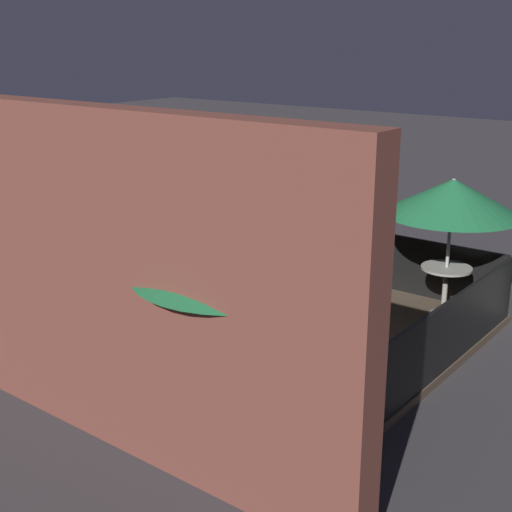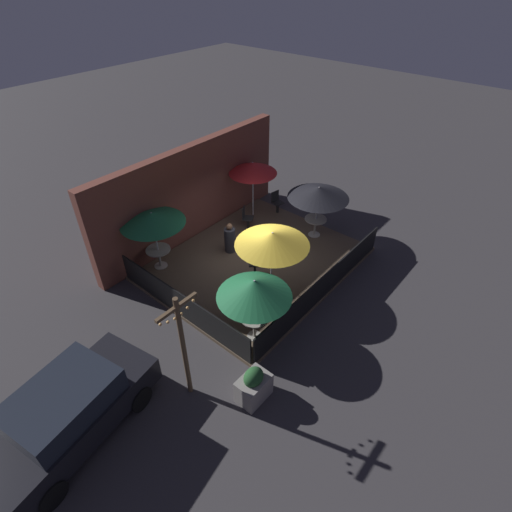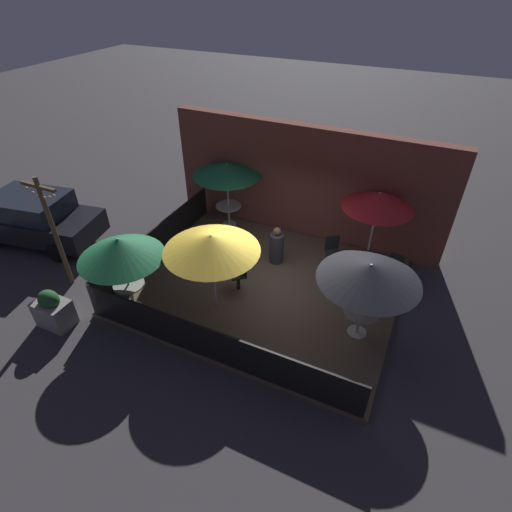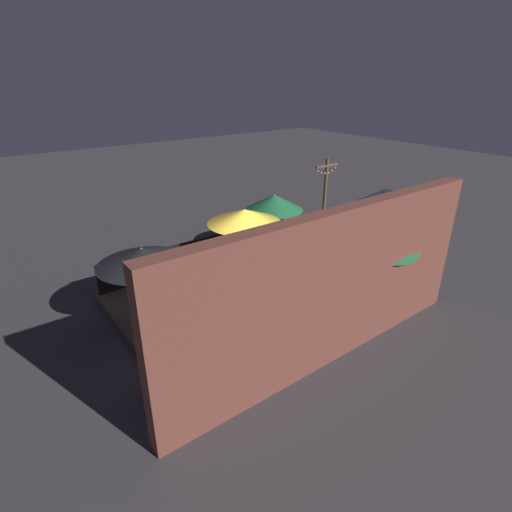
% 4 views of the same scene
% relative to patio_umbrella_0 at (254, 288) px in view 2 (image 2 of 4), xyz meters
% --- Properties ---
extents(ground_plane, '(60.00, 60.00, 0.00)m').
position_rel_patio_umbrella_0_xyz_m(ground_plane, '(2.66, 2.20, -1.97)').
color(ground_plane, '#383538').
extents(patio_deck, '(6.99, 5.68, 0.12)m').
position_rel_patio_umbrella_0_xyz_m(patio_deck, '(2.66, 2.20, -1.91)').
color(patio_deck, brown).
rests_on(patio_deck, ground_plane).
extents(building_wall, '(8.59, 0.36, 3.60)m').
position_rel_patio_umbrella_0_xyz_m(building_wall, '(2.66, 5.27, -0.18)').
color(building_wall, brown).
rests_on(building_wall, ground_plane).
extents(fence_front, '(6.79, 0.05, 0.95)m').
position_rel_patio_umbrella_0_xyz_m(fence_front, '(2.66, -0.60, -1.38)').
color(fence_front, black).
rests_on(fence_front, patio_deck).
extents(fence_side_left, '(0.05, 5.48, 0.95)m').
position_rel_patio_umbrella_0_xyz_m(fence_side_left, '(-0.79, 2.20, -1.38)').
color(fence_side_left, black).
rests_on(fence_side_left, patio_deck).
extents(patio_umbrella_0, '(2.02, 2.02, 2.12)m').
position_rel_patio_umbrella_0_xyz_m(patio_umbrella_0, '(0.00, 0.00, 0.00)').
color(patio_umbrella_0, '#B2B2B7').
rests_on(patio_umbrella_0, patio_deck).
extents(patio_umbrella_1, '(2.13, 2.13, 2.18)m').
position_rel_patio_umbrella_0_xyz_m(patio_umbrella_1, '(0.33, 4.58, 0.13)').
color(patio_umbrella_1, '#B2B2B7').
rests_on(patio_umbrella_1, patio_deck).
extents(patio_umbrella_2, '(2.25, 2.25, 2.06)m').
position_rel_patio_umbrella_0_xyz_m(patio_umbrella_2, '(5.40, 1.55, -0.00)').
color(patio_umbrella_2, '#B2B2B7').
rests_on(patio_umbrella_2, patio_deck).
extents(patio_umbrella_3, '(2.28, 2.28, 2.20)m').
position_rel_patio_umbrella_0_xyz_m(patio_umbrella_3, '(1.90, 0.92, 0.13)').
color(patio_umbrella_3, '#B2B2B7').
rests_on(patio_umbrella_3, patio_deck).
extents(patio_umbrella_4, '(1.90, 1.90, 2.34)m').
position_rel_patio_umbrella_0_xyz_m(patio_umbrella_4, '(5.00, 4.32, 0.26)').
color(patio_umbrella_4, '#B2B2B7').
rests_on(patio_umbrella_4, patio_deck).
extents(dining_table_0, '(0.76, 0.76, 0.78)m').
position_rel_patio_umbrella_0_xyz_m(dining_table_0, '(0.00, 0.00, -1.25)').
color(dining_table_0, '#9E998E').
rests_on(dining_table_0, patio_deck).
extents(dining_table_1, '(0.84, 0.84, 0.72)m').
position_rel_patio_umbrella_0_xyz_m(dining_table_1, '(0.33, 4.58, -1.28)').
color(dining_table_1, '#9E998E').
rests_on(dining_table_1, patio_deck).
extents(dining_table_2, '(0.83, 0.83, 0.74)m').
position_rel_patio_umbrella_0_xyz_m(dining_table_2, '(5.40, 1.55, -1.27)').
color(dining_table_2, '#9E998E').
rests_on(dining_table_2, patio_deck).
extents(patio_chair_0, '(0.55, 0.55, 0.92)m').
position_rel_patio_umbrella_0_xyz_m(patio_chair_0, '(4.07, 3.87, -1.35)').
color(patio_chair_0, black).
rests_on(patio_chair_0, patio_deck).
extents(patio_chair_1, '(0.56, 0.56, 0.95)m').
position_rel_patio_umbrella_0_xyz_m(patio_chair_1, '(2.16, 1.81, -1.33)').
color(patio_chair_1, black).
rests_on(patio_chair_1, patio_deck).
extents(patio_chair_2, '(0.47, 0.47, 0.93)m').
position_rel_patio_umbrella_0_xyz_m(patio_chair_2, '(5.80, 3.72, -1.35)').
color(patio_chair_2, black).
rests_on(patio_chair_2, patio_deck).
extents(patron_0, '(0.56, 0.56, 1.17)m').
position_rel_patio_umbrella_0_xyz_m(patron_0, '(2.56, 3.34, -1.34)').
color(patron_0, '#333338').
rests_on(patron_0, patio_deck).
extents(planter_box, '(0.84, 0.59, 1.05)m').
position_rel_patio_umbrella_0_xyz_m(planter_box, '(-1.43, -1.19, -1.51)').
color(planter_box, gray).
rests_on(planter_box, ground_plane).
extents(light_post, '(1.10, 0.12, 3.22)m').
position_rel_patio_umbrella_0_xyz_m(light_post, '(-2.33, 0.15, -0.15)').
color(light_post, brown).
rests_on(light_post, ground_plane).
extents(parked_car_0, '(4.25, 2.36, 1.62)m').
position_rel_patio_umbrella_0_xyz_m(parked_car_0, '(-4.77, 1.32, -1.13)').
color(parked_car_0, black).
rests_on(parked_car_0, ground_plane).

